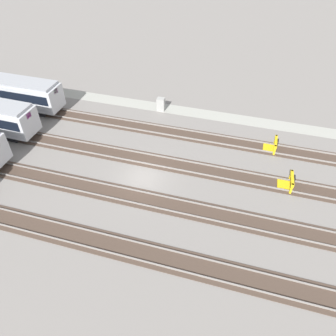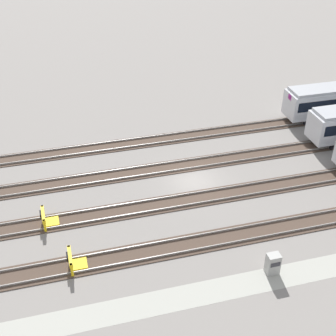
% 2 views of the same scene
% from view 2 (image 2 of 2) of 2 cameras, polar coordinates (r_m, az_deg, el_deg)
% --- Properties ---
extents(ground_plane, '(400.00, 400.00, 0.00)m').
position_cam_2_polar(ground_plane, '(41.70, 3.18, -1.58)').
color(ground_plane, gray).
extents(service_walkway, '(54.00, 2.00, 0.01)m').
position_cam_2_polar(service_walkway, '(33.07, 9.89, -13.67)').
color(service_walkway, '#9E9E93').
rests_on(service_walkway, ground).
extents(rail_track_nearest, '(90.00, 2.24, 0.21)m').
position_cam_2_polar(rail_track_nearest, '(36.02, 6.96, -8.43)').
color(rail_track_nearest, '#47382D').
rests_on(rail_track_nearest, ground).
extents(rail_track_near_inner, '(90.00, 2.24, 0.21)m').
position_cam_2_polar(rail_track_near_inner, '(39.71, 4.32, -3.62)').
color(rail_track_near_inner, '#47382D').
rests_on(rail_track_near_inner, ground).
extents(rail_track_middle, '(90.00, 2.24, 0.21)m').
position_cam_2_polar(rail_track_middle, '(43.70, 2.16, 0.36)').
color(rail_track_middle, '#47382D').
rests_on(rail_track_middle, ground).
extents(rail_track_far_inner, '(90.00, 2.24, 0.21)m').
position_cam_2_polar(rail_track_far_inner, '(47.92, 0.37, 3.65)').
color(rail_track_far_inner, '#47382D').
rests_on(rail_track_far_inner, ground).
extents(bumper_stop_nearest_track, '(1.34, 2.00, 1.22)m').
position_cam_2_polar(bumper_stop_nearest_track, '(33.97, -11.35, -11.05)').
color(bumper_stop_nearest_track, gold).
rests_on(bumper_stop_nearest_track, ground).
extents(bumper_stop_near_inner_track, '(1.36, 2.01, 1.22)m').
position_cam_2_polar(bumper_stop_near_inner_track, '(37.91, -14.52, -6.00)').
color(bumper_stop_near_inner_track, gold).
rests_on(bumper_stop_near_inner_track, ground).
extents(electrical_cabinet, '(0.90, 0.73, 1.60)m').
position_cam_2_polar(electrical_cabinet, '(33.53, 12.66, -11.30)').
color(electrical_cabinet, '#9E9E99').
rests_on(electrical_cabinet, ground).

